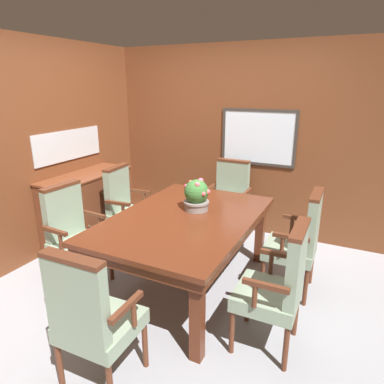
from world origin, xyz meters
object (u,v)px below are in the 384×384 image
at_px(dining_table, 185,225).
at_px(chair_left_far, 126,205).
at_px(chair_head_near, 92,316).
at_px(sideboard_cabinet, 89,208).
at_px(chair_head_far, 229,197).
at_px(potted_plant, 196,195).
at_px(chair_right_near, 279,284).
at_px(chair_left_near, 73,232).
at_px(chair_right_far, 299,239).

relative_size(dining_table, chair_left_far, 1.81).
height_order(chair_head_near, sideboard_cabinet, chair_head_near).
distance_m(chair_head_far, sideboard_cabinet, 1.79).
bearing_deg(dining_table, potted_plant, 84.65).
bearing_deg(chair_right_near, dining_table, -114.73).
height_order(chair_right_near, chair_left_near, same).
bearing_deg(dining_table, chair_right_far, 21.59).
distance_m(chair_right_far, potted_plant, 1.06).
bearing_deg(chair_head_near, chair_right_near, -139.38).
xyz_separation_m(dining_table, chair_head_near, (0.02, -1.33, -0.11)).
height_order(chair_head_far, chair_head_near, same).
relative_size(dining_table, sideboard_cabinet, 1.51).
relative_size(chair_right_far, chair_left_near, 1.00).
bearing_deg(potted_plant, chair_left_far, 167.45).
relative_size(chair_left_near, potted_plant, 3.22).
height_order(chair_right_near, sideboard_cabinet, chair_right_near).
height_order(chair_left_far, chair_head_far, same).
relative_size(chair_right_far, sideboard_cabinet, 0.84).
relative_size(chair_left_far, sideboard_cabinet, 0.84).
xyz_separation_m(chair_left_far, sideboard_cabinet, (-0.55, -0.05, -0.11)).
distance_m(chair_left_near, sideboard_cabinet, 0.98).
xyz_separation_m(chair_right_far, chair_head_far, (-1.03, 0.88, 0.00)).
bearing_deg(chair_right_far, chair_right_near, -1.10).
distance_m(chair_left_near, chair_head_far, 1.98).
xyz_separation_m(chair_right_far, potted_plant, (-0.99, -0.19, 0.35)).
xyz_separation_m(chair_head_far, potted_plant, (0.04, -1.07, 0.35)).
distance_m(chair_right_near, chair_head_near, 1.32).
distance_m(dining_table, chair_left_far, 1.12).
xyz_separation_m(chair_left_near, chair_head_near, (1.05, -0.91, 0.00)).
height_order(chair_left_far, sideboard_cabinet, chair_left_far).
distance_m(chair_right_far, sideboard_cabinet, 2.58).
xyz_separation_m(dining_table, chair_head_far, (-0.02, 1.28, -0.11)).
relative_size(chair_left_far, chair_head_near, 1.00).
height_order(chair_head_far, potted_plant, potted_plant).
bearing_deg(chair_head_far, sideboard_cabinet, -149.92).
bearing_deg(chair_head_near, chair_left_far, -60.91).
bearing_deg(chair_right_near, sideboard_cabinet, -108.62).
distance_m(chair_left_near, chair_head_near, 1.39).
bearing_deg(dining_table, chair_right_near, -24.05).
distance_m(chair_left_far, sideboard_cabinet, 0.56).
height_order(chair_right_far, chair_head_far, same).
relative_size(dining_table, chair_head_far, 1.81).
bearing_deg(dining_table, chair_head_near, -88.94).
bearing_deg(chair_left_far, chair_right_near, -118.30).
xyz_separation_m(chair_right_far, chair_left_far, (-2.03, 0.04, 0.00)).
bearing_deg(chair_head_near, dining_table, -90.53).
xyz_separation_m(dining_table, potted_plant, (0.02, 0.21, 0.24)).
bearing_deg(chair_left_near, chair_right_far, -64.13).
xyz_separation_m(chair_head_far, chair_head_near, (0.05, -2.61, 0.00)).
relative_size(chair_right_near, sideboard_cabinet, 0.84).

